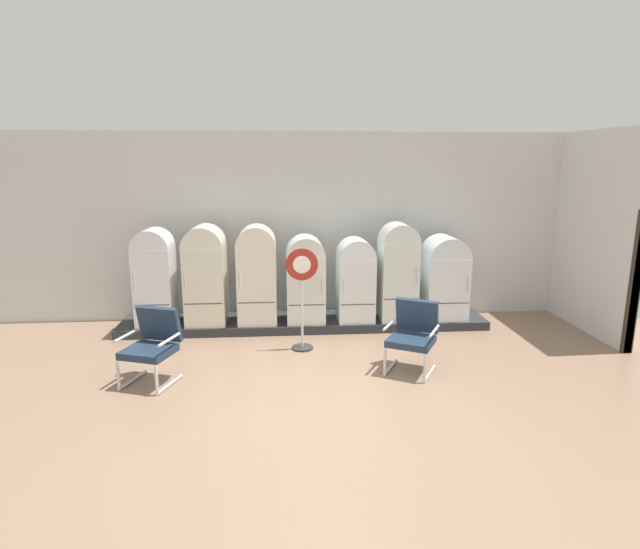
% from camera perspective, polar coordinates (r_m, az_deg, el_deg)
% --- Properties ---
extents(ground, '(12.00, 10.00, 0.05)m').
position_cam_1_polar(ground, '(6.02, -0.29, -15.04)').
color(ground, '#896A53').
extents(back_wall, '(11.76, 0.12, 3.25)m').
position_cam_1_polar(back_wall, '(9.06, -1.98, 5.40)').
color(back_wall, silver).
rests_on(back_wall, ground).
extents(side_wall_right, '(0.16, 2.20, 3.25)m').
position_cam_1_polar(side_wall_right, '(9.36, 28.30, 3.97)').
color(side_wall_right, silver).
rests_on(side_wall_right, ground).
extents(display_plinth, '(6.12, 0.95, 0.14)m').
position_cam_1_polar(display_plinth, '(8.78, -1.72, -5.32)').
color(display_plinth, '#282C30').
rests_on(display_plinth, ground).
extents(refrigerator_0, '(0.59, 0.62, 1.57)m').
position_cam_1_polar(refrigerator_0, '(8.64, -17.91, 0.02)').
color(refrigerator_0, white).
rests_on(refrigerator_0, display_plinth).
extents(refrigerator_1, '(0.64, 0.72, 1.61)m').
position_cam_1_polar(refrigerator_1, '(8.53, -12.63, 0.30)').
color(refrigerator_1, silver).
rests_on(refrigerator_1, display_plinth).
extents(refrigerator_2, '(0.63, 0.65, 1.60)m').
position_cam_1_polar(refrigerator_2, '(8.42, -7.03, 0.34)').
color(refrigerator_2, silver).
rests_on(refrigerator_2, display_plinth).
extents(refrigerator_3, '(0.63, 0.65, 1.43)m').
position_cam_1_polar(refrigerator_3, '(8.44, -1.62, -0.23)').
color(refrigerator_3, silver).
rests_on(refrigerator_3, display_plinth).
extents(refrigerator_4, '(0.60, 0.64, 1.38)m').
position_cam_1_polar(refrigerator_4, '(8.52, 3.96, -0.31)').
color(refrigerator_4, white).
rests_on(refrigerator_4, display_plinth).
extents(refrigerator_5, '(0.60, 0.61, 1.62)m').
position_cam_1_polar(refrigerator_5, '(8.61, 8.66, 0.64)').
color(refrigerator_5, silver).
rests_on(refrigerator_5, display_plinth).
extents(refrigerator_6, '(0.70, 0.72, 1.39)m').
position_cam_1_polar(refrigerator_6, '(8.90, 13.64, -0.08)').
color(refrigerator_6, white).
rests_on(refrigerator_6, display_plinth).
extents(armchair_left, '(0.77, 0.80, 0.95)m').
position_cam_1_polar(armchair_left, '(6.86, -18.12, -7.18)').
color(armchair_left, silver).
rests_on(armchair_left, ground).
extents(armchair_right, '(0.82, 0.84, 0.95)m').
position_cam_1_polar(armchair_right, '(6.99, 10.29, -6.38)').
color(armchair_right, silver).
rests_on(armchair_right, ground).
extents(sign_stand, '(0.47, 0.32, 1.53)m').
position_cam_1_polar(sign_stand, '(7.54, -2.00, -2.81)').
color(sign_stand, '#2D2D30').
rests_on(sign_stand, ground).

